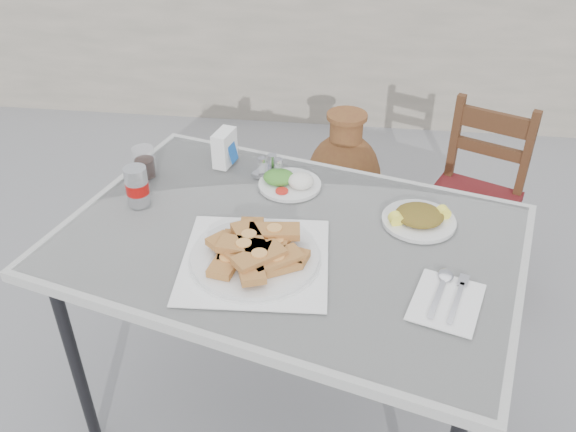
# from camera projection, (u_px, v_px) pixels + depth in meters

# --- Properties ---
(ground) EXTENTS (80.00, 80.00, 0.00)m
(ground) POSITION_uv_depth(u_px,v_px,m) (290.00, 389.00, 2.40)
(ground) COLOR slate
(ground) RESTS_ON ground
(cafe_table) EXTENTS (1.57, 1.25, 0.83)m
(cafe_table) POSITION_uv_depth(u_px,v_px,m) (288.00, 250.00, 1.87)
(cafe_table) COLOR black
(cafe_table) RESTS_ON ground
(pide_plate) EXTENTS (0.44, 0.44, 0.09)m
(pide_plate) POSITION_uv_depth(u_px,v_px,m) (255.00, 250.00, 1.72)
(pide_plate) COLOR white
(pide_plate) RESTS_ON cafe_table
(salad_rice_plate) EXTENTS (0.21, 0.21, 0.05)m
(salad_rice_plate) POSITION_uv_depth(u_px,v_px,m) (289.00, 181.00, 2.06)
(salad_rice_plate) COLOR silver
(salad_rice_plate) RESTS_ON cafe_table
(salad_chopped_plate) EXTENTS (0.23, 0.23, 0.05)m
(salad_chopped_plate) POSITION_uv_depth(u_px,v_px,m) (419.00, 217.00, 1.88)
(salad_chopped_plate) COLOR silver
(salad_chopped_plate) RESTS_ON cafe_table
(soda_can) EXTENTS (0.07, 0.07, 0.13)m
(soda_can) POSITION_uv_depth(u_px,v_px,m) (137.00, 186.00, 1.94)
(soda_can) COLOR silver
(soda_can) RESTS_ON cafe_table
(cola_glass) EXTENTS (0.08, 0.08, 0.11)m
(cola_glass) POSITION_uv_depth(u_px,v_px,m) (145.00, 164.00, 2.10)
(cola_glass) COLOR white
(cola_glass) RESTS_ON cafe_table
(napkin_holder) EXTENTS (0.08, 0.12, 0.13)m
(napkin_holder) POSITION_uv_depth(u_px,v_px,m) (225.00, 148.00, 2.16)
(napkin_holder) COLOR white
(napkin_holder) RESTS_ON cafe_table
(condiment_caddy) EXTENTS (0.14, 0.13, 0.08)m
(condiment_caddy) POSITION_uv_depth(u_px,v_px,m) (271.00, 169.00, 2.11)
(condiment_caddy) COLOR silver
(condiment_caddy) RESTS_ON cafe_table
(cutlery_napkin) EXTENTS (0.23, 0.26, 0.02)m
(cutlery_napkin) POSITION_uv_depth(u_px,v_px,m) (447.00, 297.00, 1.60)
(cutlery_napkin) COLOR white
(cutlery_napkin) RESTS_ON cafe_table
(chair) EXTENTS (0.50, 0.50, 0.85)m
(chair) POSITION_uv_depth(u_px,v_px,m) (474.00, 197.00, 2.74)
(chair) COLOR #35190E
(chair) RESTS_ON ground
(terracotta_urn) EXTENTS (0.38, 0.38, 0.67)m
(terracotta_urn) POSITION_uv_depth(u_px,v_px,m) (343.00, 178.00, 3.13)
(terracotta_urn) COLOR brown
(terracotta_urn) RESTS_ON ground
(back_wall) EXTENTS (6.00, 0.25, 1.20)m
(back_wall) POSITION_uv_depth(u_px,v_px,m) (335.00, 36.00, 4.10)
(back_wall) COLOR #A69A8A
(back_wall) RESTS_ON ground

